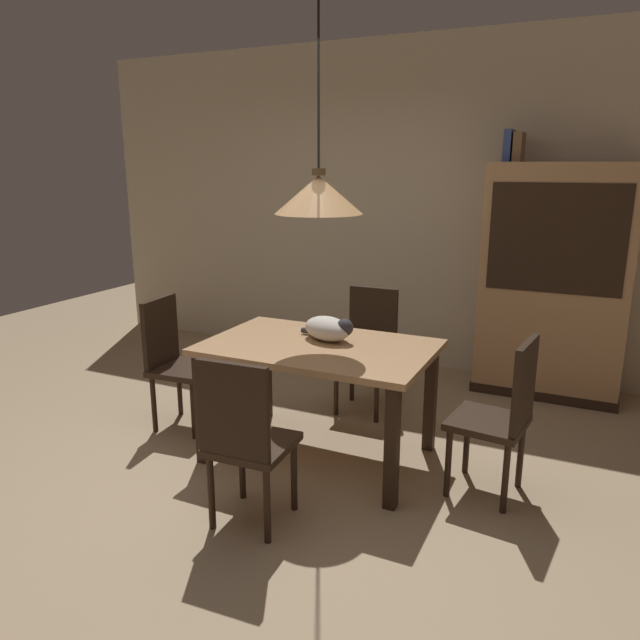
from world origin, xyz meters
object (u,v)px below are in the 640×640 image
Objects in this scene: chair_left_side at (174,357)px; book_brown_thick at (519,147)px; chair_far_back at (368,344)px; pendant_lamp at (319,194)px; chair_near_front at (245,436)px; hutch_bookcase at (553,287)px; dining_table at (319,360)px; cat_sleeping at (329,328)px; chair_right_side at (503,412)px; book_blue_wide at (509,146)px.

book_brown_thick is (1.99, 1.79, 1.45)m from chair_left_side.
chair_left_side is (-1.13, -0.88, 0.00)m from chair_far_back.
pendant_lamp reaches higher than book_brown_thick.
hutch_bookcase is at bearing 65.55° from chair_near_front.
chair_far_back reaches higher than dining_table.
hutch_bookcase is at bearing 37.33° from chair_left_side.
cat_sleeping is at bearing -125.63° from hutch_bookcase.
pendant_lamp is 2.00m from book_brown_thick.
cat_sleeping is (0.02, 0.11, 0.18)m from dining_table.
cat_sleeping is (0.02, -0.77, 0.32)m from chair_far_back.
cat_sleeping is at bearing -88.65° from chair_far_back.
chair_left_side is 3.88× the size of book_brown_thick.
chair_far_back is at bearing 90.05° from dining_table.
chair_near_front reaches higher than dining_table.
chair_left_side is at bearing 179.94° from chair_right_side.
chair_near_front is at bearing -89.84° from chair_far_back.
book_blue_wide is at bearing 42.96° from chair_left_side.
dining_table is 1.14m from chair_right_side.
chair_far_back is 0.72× the size of pendant_lamp.
hutch_bookcase is (1.21, 1.78, 0.24)m from dining_table.
hutch_bookcase reaches higher than chair_far_back.
dining_table is 1.01m from pendant_lamp.
cat_sleeping is 2.16m from book_blue_wide.
dining_table is at bearing 180.00° from pendant_lamp.
chair_right_side is (1.13, -0.01, -0.14)m from dining_table.
dining_table is at bearing -89.95° from chair_far_back.
pendant_lamp reaches higher than chair_left_side.
hutch_bookcase reaches higher than chair_left_side.
dining_table is 0.89m from chair_far_back.
chair_right_side is 3.88× the size of book_blue_wide.
chair_near_front is 2.94m from hutch_bookcase.
pendant_lamp reaches higher than dining_table.
chair_far_back is at bearing 141.82° from chair_right_side.
chair_right_side is 2.26m from chair_left_side.
book_brown_thick is (0.86, 1.78, 1.31)m from dining_table.
pendant_lamp is at bearing -115.92° from book_brown_thick.
book_blue_wide reaches higher than chair_far_back.
chair_far_back reaches higher than cat_sleeping.
cat_sleeping is at bearing 81.14° from dining_table.
chair_far_back is 1.91m from book_brown_thick.
chair_near_front is 1.00× the size of chair_far_back.
chair_far_back is at bearing 90.05° from pendant_lamp.
chair_near_front is at bearing -89.72° from pendant_lamp.
dining_table is at bearing -98.86° from cat_sleeping.
chair_near_front and chair_left_side have the same top height.
chair_far_back is (-1.13, 0.89, 0.00)m from chair_right_side.
chair_near_front is at bearing -107.94° from book_brown_thick.
book_blue_wide is at bearing 66.07° from pendant_lamp.
chair_right_side is 1.16m from cat_sleeping.
chair_left_side is 1.19m from cat_sleeping.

